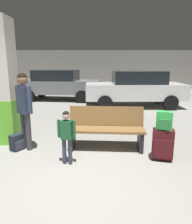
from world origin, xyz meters
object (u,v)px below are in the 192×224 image
suitcase (163,144)px  parked_car_near (136,88)px  child (67,132)px  backpack_dark_floor (18,142)px  parked_car_far (59,84)px  bench (106,128)px  adult (24,103)px  structural_pillar (2,83)px  backpack_bright (165,121)px

suitcase → parked_car_near: size_ratio=0.15×
child → backpack_dark_floor: (-1.14, 0.63, -0.44)m
suitcase → parked_car_far: bearing=114.3°
bench → adult: size_ratio=1.02×
adult → parked_car_far: (-0.42, 6.41, -0.18)m
bench → structural_pillar: bearing=169.7°
backpack_dark_floor → suitcase: bearing=-9.5°
parked_car_far → adult: bearing=-86.2°
suitcase → child: (-1.76, -0.15, 0.29)m
bench → adult: bearing=-179.2°
suitcase → child: bearing=-175.2°
structural_pillar → adult: (0.62, -0.45, -0.38)m
adult → parked_car_near: 5.61m
child → adult: size_ratio=0.61×
backpack_bright → parked_car_near: 5.21m
bench → backpack_bright: (1.03, -0.58, 0.33)m
bench → backpack_dark_floor: bearing=-177.1°
structural_pillar → parked_car_far: bearing=88.1°
structural_pillar → parked_car_near: size_ratio=0.67×
bench → parked_car_near: 4.86m
suitcase → backpack_bright: (-0.00, -0.00, 0.45)m
adult → child: bearing=-36.3°
structural_pillar → child: structural_pillar is taller
adult → parked_car_near: adult is taller
parked_car_far → backpack_dark_floor: bearing=-87.9°
parked_car_near → backpack_dark_floor: bearing=-125.3°
adult → backpack_dark_floor: size_ratio=4.71×
backpack_dark_floor → adult: bearing=20.9°
backpack_dark_floor → parked_car_far: 6.52m
child → parked_car_near: (2.20, 5.34, 0.20)m
backpack_bright → parked_car_near: parked_car_near is taller
adult → backpack_dark_floor: (-0.18, -0.07, -0.82)m
child → parked_car_near: 5.78m
bench → backpack_dark_floor: 1.90m
adult → parked_car_far: size_ratio=0.37×
structural_pillar → parked_car_near: 5.67m
child → adult: 1.25m
backpack_bright → adult: 2.79m
suitcase → backpack_dark_floor: size_ratio=1.78×
structural_pillar → backpack_dark_floor: size_ratio=8.10×
structural_pillar → backpack_dark_floor: bearing=-49.7°
parked_car_near → child: bearing=-112.3°
structural_pillar → parked_car_far: (0.20, 5.97, -0.56)m
adult → backpack_bright: bearing=-11.5°
child → parked_car_far: parked_car_far is taller
bench → parked_car_near: bearing=72.4°
structural_pillar → backpack_dark_floor: (0.44, -0.52, -1.20)m
child → parked_car_far: (-1.38, 7.12, 0.20)m
structural_pillar → bench: (2.31, -0.42, -0.92)m
suitcase → adult: size_ratio=0.38×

